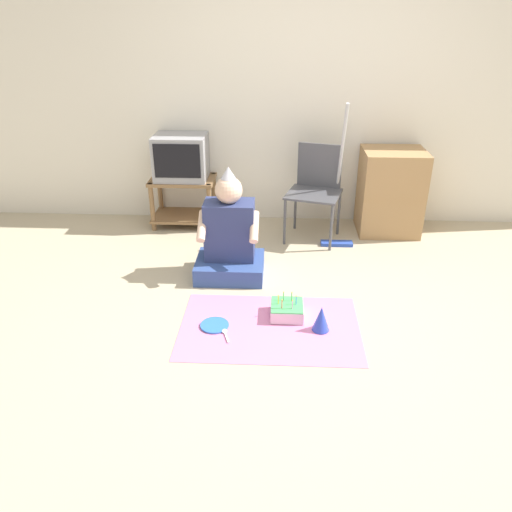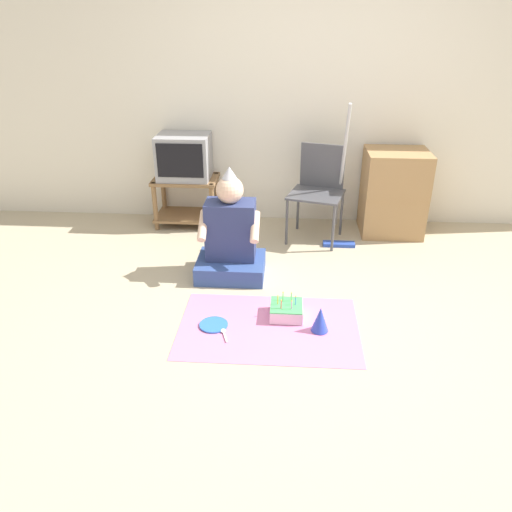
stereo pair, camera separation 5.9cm
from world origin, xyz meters
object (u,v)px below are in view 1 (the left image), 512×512
cardboard_box_stack (390,192)px  paper_plate (215,325)px  dust_mop (338,202)px  birthday_cake (287,310)px  folding_chair (316,185)px  tv (181,157)px  person_seated (230,239)px  party_hat_blue (321,318)px

cardboard_box_stack → paper_plate: size_ratio=4.03×
dust_mop → paper_plate: (-0.93, -1.44, -0.35)m
paper_plate → cardboard_box_stack: bearing=49.6°
cardboard_box_stack → birthday_cake: 1.83m
folding_chair → dust_mop: size_ratio=0.67×
tv → dust_mop: 1.50m
dust_mop → person_seated: bearing=-141.8°
tv → party_hat_blue: size_ratio=2.77×
birthday_cake → party_hat_blue: (0.22, -0.15, 0.04)m
folding_chair → person_seated: size_ratio=0.96×
dust_mop → paper_plate: size_ratio=6.46×
tv → folding_chair: 1.27m
dust_mop → party_hat_blue: 1.50m
dust_mop → birthday_cake: (-0.45, -1.30, -0.31)m
person_seated → birthday_cake: person_seated is taller
person_seated → party_hat_blue: 1.02m
dust_mop → party_hat_blue: bearing=-99.0°
tv → dust_mop: size_ratio=0.39×
party_hat_blue → paper_plate: 0.70m
tv → birthday_cake: 1.97m
tv → folding_chair: bearing=-10.0°
person_seated → birthday_cake: size_ratio=3.95×
folding_chair → birthday_cake: size_ratio=3.78×
birthday_cake → tv: bearing=121.7°
folding_chair → birthday_cake: 1.47m
party_hat_blue → paper_plate: size_ratio=0.90×
person_seated → cardboard_box_stack: bearing=33.9°
tv → folding_chair: tv is taller
person_seated → folding_chair: bearing=48.3°
birthday_cake → party_hat_blue: size_ratio=1.28×
birthday_cake → folding_chair: bearing=79.6°
tv → party_hat_blue: tv is taller
folding_chair → paper_plate: size_ratio=4.36×
person_seated → dust_mop: bearing=38.2°
dust_mop → tv: bearing=168.3°
cardboard_box_stack → dust_mop: (-0.50, -0.23, -0.02)m
folding_chair → party_hat_blue: size_ratio=4.84×
tv → paper_plate: tv is taller
cardboard_box_stack → birthday_cake: size_ratio=3.50×
cardboard_box_stack → dust_mop: 0.55m
dust_mop → paper_plate: dust_mop is taller
tv → party_hat_blue: (1.20, -1.75, -0.57)m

